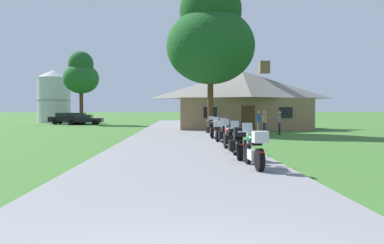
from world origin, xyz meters
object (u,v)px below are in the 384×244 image
at_px(bystander_blue_shirt_near_lodge, 259,121).
at_px(bystander_gray_shirt_by_tree, 280,122).
at_px(motorcycle_blue_fourth_in_row, 225,134).
at_px(tree_by_lodge_front, 210,36).
at_px(parked_black_suv_far_left, 70,118).
at_px(motorcycle_orange_farthest_in_row, 212,129).
at_px(motorcycle_red_third_in_row, 231,138).
at_px(motorcycle_white_fifth_in_row, 217,131).
at_px(motorcycle_green_nearest_to_camera, 255,149).
at_px(motorcycle_black_second_in_row, 238,143).
at_px(metal_silo_distant, 54,96).
at_px(parked_black_sedan_far_left, 84,119).
at_px(bystander_tan_shirt_beside_signpost, 264,121).
at_px(tree_left_far, 81,75).

relative_size(bystander_blue_shirt_near_lodge, bystander_gray_shirt_by_tree, 1.00).
distance_m(motorcycle_blue_fourth_in_row, tree_by_lodge_front, 12.19).
bearing_deg(parked_black_suv_far_left, motorcycle_orange_farthest_in_row, -144.97).
distance_m(bystander_gray_shirt_by_tree, tree_by_lodge_front, 8.17).
height_order(bystander_gray_shirt_by_tree, tree_by_lodge_front, tree_by_lodge_front).
bearing_deg(motorcycle_red_third_in_row, motorcycle_white_fifth_in_row, 86.05).
distance_m(motorcycle_white_fifth_in_row, tree_by_lodge_front, 10.27).
bearing_deg(motorcycle_green_nearest_to_camera, motorcycle_black_second_in_row, 90.62).
distance_m(motorcycle_black_second_in_row, metal_silo_distant, 44.22).
height_order(motorcycle_red_third_in_row, parked_black_suv_far_left, parked_black_suv_far_left).
distance_m(motorcycle_white_fifth_in_row, parked_black_sedan_far_left, 27.26).
relative_size(motorcycle_orange_farthest_in_row, parked_black_suv_far_left, 0.45).
bearing_deg(bystander_gray_shirt_by_tree, motorcycle_orange_farthest_in_row, -40.61).
distance_m(motorcycle_black_second_in_row, parked_black_sedan_far_left, 34.02).
height_order(motorcycle_green_nearest_to_camera, bystander_tan_shirt_beside_signpost, bystander_tan_shirt_beside_signpost).
xyz_separation_m(motorcycle_green_nearest_to_camera, bystander_blue_shirt_near_lodge, (3.91, 18.08, 0.31)).
relative_size(motorcycle_orange_farthest_in_row, tree_by_lodge_front, 0.18).
height_order(motorcycle_white_fifth_in_row, bystander_blue_shirt_near_lodge, bystander_blue_shirt_near_lodge).
distance_m(motorcycle_blue_fourth_in_row, bystander_gray_shirt_by_tree, 9.60).
xyz_separation_m(bystander_tan_shirt_beside_signpost, bystander_gray_shirt_by_tree, (1.06, -0.06, -0.02)).
height_order(motorcycle_red_third_in_row, motorcycle_blue_fourth_in_row, same).
bearing_deg(motorcycle_white_fifth_in_row, motorcycle_blue_fourth_in_row, -83.91).
bearing_deg(tree_left_far, tree_by_lodge_front, -49.87).
relative_size(motorcycle_blue_fourth_in_row, motorcycle_orange_farthest_in_row, 1.00).
height_order(motorcycle_black_second_in_row, parked_black_suv_far_left, parked_black_suv_far_left).
height_order(bystander_tan_shirt_beside_signpost, metal_silo_distant, metal_silo_distant).
bearing_deg(parked_black_sedan_far_left, bystander_tan_shirt_beside_signpost, -139.28).
height_order(motorcycle_blue_fourth_in_row, parked_black_sedan_far_left, motorcycle_blue_fourth_in_row).
xyz_separation_m(motorcycle_black_second_in_row, metal_silo_distant, (-19.32, 39.66, 3.02)).
distance_m(motorcycle_black_second_in_row, motorcycle_white_fifth_in_row, 7.49).
bearing_deg(bystander_gray_shirt_by_tree, tree_by_lodge_front, -97.01).
xyz_separation_m(motorcycle_blue_fourth_in_row, motorcycle_orange_farthest_in_row, (-0.25, 4.79, 0.00)).
distance_m(motorcycle_white_fifth_in_row, tree_left_far, 28.28).
distance_m(motorcycle_green_nearest_to_camera, parked_black_suv_far_left, 38.62).
bearing_deg(parked_black_sedan_far_left, motorcycle_white_fifth_in_row, -154.10).
bearing_deg(parked_black_suv_far_left, motorcycle_red_third_in_row, -151.57).
height_order(bystander_blue_shirt_near_lodge, parked_black_sedan_far_left, bystander_blue_shirt_near_lodge).
bearing_deg(motorcycle_orange_farthest_in_row, tree_left_far, 123.34).
height_order(motorcycle_black_second_in_row, bystander_tan_shirt_beside_signpost, bystander_tan_shirt_beside_signpost).
height_order(motorcycle_black_second_in_row, motorcycle_orange_farthest_in_row, same).
height_order(bystander_gray_shirt_by_tree, metal_silo_distant, metal_silo_distant).
distance_m(motorcycle_green_nearest_to_camera, motorcycle_black_second_in_row, 2.24).
relative_size(motorcycle_blue_fourth_in_row, parked_black_suv_far_left, 0.45).
distance_m(bystander_blue_shirt_near_lodge, tree_by_lodge_front, 7.42).
bearing_deg(bystander_blue_shirt_near_lodge, tree_left_far, -105.62).
xyz_separation_m(motorcycle_red_third_in_row, bystander_tan_shirt_beside_signpost, (3.88, 10.98, 0.34)).
relative_size(motorcycle_white_fifth_in_row, bystander_tan_shirt_beside_signpost, 1.24).
bearing_deg(motorcycle_blue_fourth_in_row, motorcycle_white_fifth_in_row, 93.97).
distance_m(bystander_tan_shirt_beside_signpost, metal_silo_distant, 35.16).
bearing_deg(bystander_blue_shirt_near_lodge, motorcycle_green_nearest_to_camera, 14.23).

